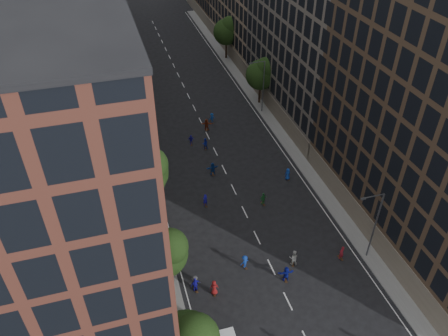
% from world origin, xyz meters
% --- Properties ---
extents(ground, '(240.00, 240.00, 0.00)m').
position_xyz_m(ground, '(0.00, 40.00, 0.00)').
color(ground, black).
rests_on(ground, ground).
extents(sidewalk_left, '(4.00, 105.00, 0.15)m').
position_xyz_m(sidewalk_left, '(-12.00, 47.50, 0.07)').
color(sidewalk_left, slate).
rests_on(sidewalk_left, ground).
extents(sidewalk_right, '(4.00, 105.00, 0.15)m').
position_xyz_m(sidewalk_right, '(12.00, 47.50, 0.07)').
color(sidewalk_right, slate).
rests_on(sidewalk_right, ground).
extents(bldg_left_a, '(14.00, 22.00, 30.00)m').
position_xyz_m(bldg_left_a, '(-19.00, 11.00, 15.00)').
color(bldg_left_a, '#592D22').
rests_on(bldg_left_a, ground).
extents(bldg_left_b, '(14.00, 26.00, 34.00)m').
position_xyz_m(bldg_left_b, '(-19.00, 35.00, 17.00)').
color(bldg_left_b, '#8B745B').
rests_on(bldg_left_b, ground).
extents(bldg_left_c, '(14.00, 20.00, 28.00)m').
position_xyz_m(bldg_left_c, '(-19.00, 58.00, 14.00)').
color(bldg_left_c, '#592D22').
rests_on(bldg_left_c, ground).
extents(bldg_right_b, '(14.00, 28.00, 33.00)m').
position_xyz_m(bldg_right_b, '(19.00, 44.00, 16.50)').
color(bldg_right_b, '#625950').
rests_on(bldg_right_b, ground).
extents(tree_left_1, '(4.80, 4.80, 8.21)m').
position_xyz_m(tree_left_1, '(-11.02, 13.86, 5.55)').
color(tree_left_1, black).
rests_on(tree_left_1, ground).
extents(tree_left_2, '(5.60, 5.60, 9.45)m').
position_xyz_m(tree_left_2, '(-10.99, 25.83, 6.36)').
color(tree_left_2, black).
rests_on(tree_left_2, ground).
extents(tree_left_3, '(5.00, 5.00, 8.58)m').
position_xyz_m(tree_left_3, '(-11.02, 39.85, 5.82)').
color(tree_left_3, black).
rests_on(tree_left_3, ground).
extents(tree_left_4, '(5.40, 5.40, 9.08)m').
position_xyz_m(tree_left_4, '(-11.00, 55.84, 6.10)').
color(tree_left_4, black).
rests_on(tree_left_4, ground).
extents(tree_left_5, '(4.80, 4.80, 8.33)m').
position_xyz_m(tree_left_5, '(-11.02, 71.86, 5.68)').
color(tree_left_5, black).
rests_on(tree_left_5, ground).
extents(tree_right_a, '(5.00, 5.00, 8.39)m').
position_xyz_m(tree_right_a, '(11.38, 47.85, 5.63)').
color(tree_right_a, black).
rests_on(tree_right_a, ground).
extents(tree_right_b, '(5.20, 5.20, 8.83)m').
position_xyz_m(tree_right_b, '(11.39, 67.85, 5.96)').
color(tree_right_b, black).
rests_on(tree_right_b, ground).
extents(streetlamp_near, '(2.64, 0.22, 9.06)m').
position_xyz_m(streetlamp_near, '(10.37, 12.00, 5.17)').
color(streetlamp_near, '#595B60').
rests_on(streetlamp_near, ground).
extents(streetlamp_far, '(2.64, 0.22, 9.06)m').
position_xyz_m(streetlamp_far, '(10.37, 45.00, 5.17)').
color(streetlamp_far, '#595B60').
rests_on(streetlamp_far, ground).
extents(skater_0, '(0.80, 0.55, 1.57)m').
position_xyz_m(skater_0, '(-8.46, 8.14, 0.79)').
color(skater_0, '#164DB5').
rests_on(skater_0, ground).
extents(skater_3, '(1.20, 0.93, 1.64)m').
position_xyz_m(skater_3, '(-2.79, 14.31, 0.82)').
color(skater_3, '#13369C').
rests_on(skater_3, ground).
extents(skater_4, '(1.10, 0.64, 1.77)m').
position_xyz_m(skater_4, '(-8.50, 12.86, 0.88)').
color(skater_4, '#1D16B3').
rests_on(skater_4, ground).
extents(skater_5, '(1.76, 0.70, 1.85)m').
position_xyz_m(skater_5, '(0.77, 11.49, 0.92)').
color(skater_5, '#121992').
rests_on(skater_5, ground).
extents(skater_6, '(0.96, 0.70, 1.79)m').
position_xyz_m(skater_6, '(-6.79, 11.95, 0.90)').
color(skater_6, maroon).
rests_on(skater_6, ground).
extents(skater_7, '(0.72, 0.56, 1.76)m').
position_xyz_m(skater_7, '(7.69, 12.51, 0.88)').
color(skater_7, maroon).
rests_on(skater_7, ground).
extents(skater_8, '(1.14, 1.01, 1.95)m').
position_xyz_m(skater_8, '(2.35, 13.23, 0.97)').
color(skater_8, '#B5B5B1').
rests_on(skater_8, ground).
extents(skater_9, '(1.22, 0.79, 1.79)m').
position_xyz_m(skater_9, '(-8.50, 13.12, 0.90)').
color(skater_9, '#3E3D42').
rests_on(skater_9, ground).
extents(skater_10, '(1.08, 0.67, 1.72)m').
position_xyz_m(skater_10, '(2.66, 23.21, 0.86)').
color(skater_10, '#216E31').
rests_on(skater_10, ground).
extents(skater_11, '(1.76, 0.69, 1.86)m').
position_xyz_m(skater_11, '(-1.80, 30.86, 0.93)').
color(skater_11, navy).
rests_on(skater_11, ground).
extents(skater_12, '(0.94, 0.73, 1.70)m').
position_xyz_m(skater_12, '(7.55, 27.00, 0.85)').
color(skater_12, '#143CA2').
rests_on(skater_12, ground).
extents(skater_13, '(0.74, 0.59, 1.76)m').
position_xyz_m(skater_13, '(-4.37, 24.99, 0.88)').
color(skater_13, '#17118E').
rests_on(skater_13, ground).
extents(skater_14, '(0.91, 0.74, 1.74)m').
position_xyz_m(skater_14, '(-1.26, 37.10, 0.87)').
color(skater_14, '#1424A5').
rests_on(skater_14, ground).
extents(skater_15, '(1.20, 0.88, 1.66)m').
position_xyz_m(skater_15, '(1.66, 44.00, 0.83)').
color(skater_15, navy).
rests_on(skater_15, ground).
extents(skater_16, '(0.99, 0.52, 1.61)m').
position_xyz_m(skater_16, '(-2.97, 38.79, 0.81)').
color(skater_16, '#1E16B6').
rests_on(skater_16, ground).
extents(skater_17, '(1.85, 1.02, 1.90)m').
position_xyz_m(skater_17, '(0.26, 42.07, 0.95)').
color(skater_17, maroon).
rests_on(skater_17, ground).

